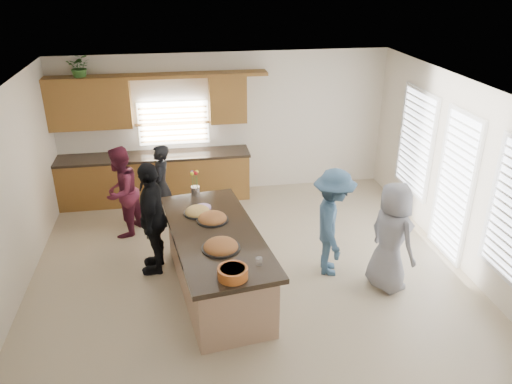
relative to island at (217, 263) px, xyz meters
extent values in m
plane|color=tan|center=(0.51, 0.53, -0.45)|extent=(6.50, 6.50, 0.00)
cube|color=silver|center=(0.51, 3.53, 0.95)|extent=(6.50, 0.02, 2.80)
cube|color=silver|center=(0.51, -2.47, 0.95)|extent=(6.50, 0.02, 2.80)
cube|color=silver|center=(-2.74, 0.53, 0.95)|extent=(0.02, 6.00, 2.80)
cube|color=silver|center=(3.76, 0.53, 0.95)|extent=(0.02, 6.00, 2.80)
cube|color=white|center=(0.51, 0.53, 2.35)|extent=(6.50, 6.00, 0.02)
cube|color=olive|center=(-0.91, 3.22, 0.00)|extent=(3.65, 0.62, 0.90)
cube|color=black|center=(-0.91, 3.22, 0.47)|extent=(3.70, 0.65, 0.05)
cube|color=olive|center=(-1.99, 3.35, 1.50)|extent=(1.50, 0.36, 0.90)
cube|color=olive|center=(0.56, 3.35, 1.50)|extent=(0.70, 0.36, 0.90)
cube|color=olive|center=(-0.71, 3.35, 1.98)|extent=(4.05, 0.40, 0.06)
cube|color=brown|center=(-0.49, 3.49, 1.02)|extent=(1.35, 0.08, 0.85)
cube|color=white|center=(3.73, 1.83, 0.97)|extent=(0.06, 1.10, 1.75)
cube|color=white|center=(3.73, 0.43, 0.72)|extent=(0.06, 0.85, 2.25)
cube|color=tan|center=(0.00, 0.00, -0.01)|extent=(1.34, 2.61, 0.88)
cube|color=black|center=(0.00, 0.00, 0.46)|extent=(1.51, 2.83, 0.07)
cube|color=black|center=(0.00, 0.00, -0.41)|extent=(1.25, 2.52, 0.08)
cylinder|color=black|center=(0.03, -0.45, 0.51)|extent=(0.50, 0.50, 0.02)
ellipsoid|color=#A96835|center=(0.03, -0.45, 0.53)|extent=(0.45, 0.45, 0.20)
cylinder|color=black|center=(-0.01, 0.34, 0.51)|extent=(0.46, 0.46, 0.02)
ellipsoid|color=#A96835|center=(-0.01, 0.34, 0.53)|extent=(0.41, 0.41, 0.19)
cylinder|color=black|center=(-0.21, 0.60, 0.51)|extent=(0.41, 0.41, 0.02)
ellipsoid|color=#DBB35D|center=(-0.21, 0.60, 0.53)|extent=(0.37, 0.37, 0.17)
cylinder|color=#B95B21|center=(0.11, -1.12, 0.56)|extent=(0.36, 0.36, 0.13)
cylinder|color=beige|center=(0.11, -1.12, 0.61)|extent=(0.30, 0.30, 0.04)
cylinder|color=white|center=(0.46, -0.89, 0.54)|extent=(0.08, 0.08, 0.09)
cylinder|color=#C294D7|center=(-0.12, 0.73, 0.52)|extent=(0.24, 0.24, 0.05)
cylinder|color=silver|center=(-0.21, 1.23, 0.57)|extent=(0.14, 0.14, 0.15)
imported|color=#376B2B|center=(-2.06, 3.35, 2.18)|extent=(0.43, 0.37, 0.46)
imported|color=black|center=(-0.77, 2.17, 0.29)|extent=(0.41, 0.58, 1.49)
imported|color=#591A2D|center=(-1.43, 1.92, 0.34)|extent=(0.85, 0.94, 1.58)
imported|color=black|center=(-0.87, 0.71, 0.43)|extent=(0.52, 1.06, 1.76)
imported|color=#365777|center=(1.74, 0.21, 0.38)|extent=(0.84, 1.19, 1.67)
imported|color=gray|center=(2.44, -0.31, 0.37)|extent=(0.76, 0.93, 1.64)
camera|label=1|loc=(-0.42, -5.99, 3.86)|focal=35.00mm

